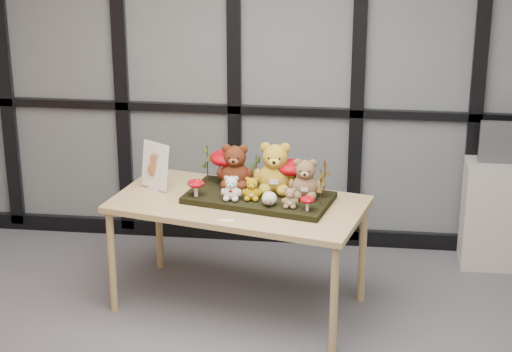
# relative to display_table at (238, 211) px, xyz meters

# --- Properties ---
(room_shell) EXTENTS (5.00, 5.00, 5.00)m
(room_shell) POSITION_rel_display_table_xyz_m (0.28, -1.40, 1.00)
(room_shell) COLOR #BBB8B0
(room_shell) RESTS_ON floor
(glass_partition) EXTENTS (4.90, 0.06, 2.78)m
(glass_partition) POSITION_rel_display_table_xyz_m (0.28, 1.07, 0.73)
(glass_partition) COLOR #2D383F
(glass_partition) RESTS_ON floor
(display_table) EXTENTS (1.74, 1.15, 0.75)m
(display_table) POSITION_rel_display_table_xyz_m (0.00, 0.00, 0.00)
(display_table) COLOR tan
(display_table) RESTS_ON floor
(diorama_tray) EXTENTS (1.00, 0.66, 0.04)m
(diorama_tray) POSITION_rel_display_table_xyz_m (0.13, 0.03, 0.09)
(diorama_tray) COLOR black
(diorama_tray) RESTS_ON display_table
(bear_pooh_yellow) EXTENTS (0.33, 0.31, 0.36)m
(bear_pooh_yellow) POSITION_rel_display_table_xyz_m (0.23, 0.11, 0.29)
(bear_pooh_yellow) COLOR #B89024
(bear_pooh_yellow) RESTS_ON diorama_tray
(bear_brown_medium) EXTENTS (0.29, 0.27, 0.32)m
(bear_brown_medium) POSITION_rel_display_table_xyz_m (-0.04, 0.17, 0.26)
(bear_brown_medium) COLOR #4F1F0F
(bear_brown_medium) RESTS_ON diorama_tray
(bear_tan_back) EXTENTS (0.25, 0.24, 0.28)m
(bear_tan_back) POSITION_rel_display_table_xyz_m (0.43, 0.04, 0.25)
(bear_tan_back) COLOR brown
(bear_tan_back) RESTS_ON diorama_tray
(bear_small_yellow) EXTENTS (0.15, 0.14, 0.16)m
(bear_small_yellow) POSITION_rel_display_table_xyz_m (0.10, -0.05, 0.19)
(bear_small_yellow) COLOR #AA840B
(bear_small_yellow) RESTS_ON diorama_tray
(bear_white_bow) EXTENTS (0.16, 0.15, 0.17)m
(bear_white_bow) POSITION_rel_display_table_xyz_m (-0.03, -0.06, 0.19)
(bear_white_bow) COLOR silver
(bear_white_bow) RESTS_ON diorama_tray
(bear_beige_small) EXTENTS (0.13, 0.12, 0.14)m
(bear_beige_small) POSITION_rel_display_table_xyz_m (0.35, -0.15, 0.18)
(bear_beige_small) COLOR #8F6A49
(bear_beige_small) RESTS_ON diorama_tray
(plush_cream_hedgehog) EXTENTS (0.09, 0.08, 0.10)m
(plush_cream_hedgehog) POSITION_rel_display_table_xyz_m (0.21, -0.13, 0.15)
(plush_cream_hedgehog) COLOR silver
(plush_cream_hedgehog) RESTS_ON diorama_tray
(mushroom_back_left) EXTENTS (0.22, 0.22, 0.25)m
(mushroom_back_left) POSITION_rel_display_table_xyz_m (-0.11, 0.23, 0.23)
(mushroom_back_left) COLOR #8F040A
(mushroom_back_left) RESTS_ON diorama_tray
(mushroom_back_right) EXTENTS (0.21, 0.21, 0.23)m
(mushroom_back_right) POSITION_rel_display_table_xyz_m (0.33, 0.13, 0.22)
(mushroom_back_right) COLOR #8F040A
(mushroom_back_right) RESTS_ON diorama_tray
(mushroom_front_left) EXTENTS (0.11, 0.11, 0.12)m
(mushroom_front_left) POSITION_rel_display_table_xyz_m (-0.27, -0.04, 0.17)
(mushroom_front_left) COLOR #8F040A
(mushroom_front_left) RESTS_ON diorama_tray
(mushroom_front_right) EXTENTS (0.09, 0.09, 0.10)m
(mushroom_front_right) POSITION_rel_display_table_xyz_m (0.46, -0.20, 0.16)
(mushroom_front_right) COLOR #8F040A
(mushroom_front_right) RESTS_ON diorama_tray
(sprig_green_far_left) EXTENTS (0.05, 0.05, 0.25)m
(sprig_green_far_left) POSITION_rel_display_table_xyz_m (-0.24, 0.24, 0.23)
(sprig_green_far_left) COLOR #1F3A0D
(sprig_green_far_left) RESTS_ON diorama_tray
(sprig_green_mid_left) EXTENTS (0.05, 0.05, 0.25)m
(sprig_green_mid_left) POSITION_rel_display_table_xyz_m (-0.05, 0.25, 0.23)
(sprig_green_mid_left) COLOR #1F3A0D
(sprig_green_mid_left) RESTS_ON diorama_tray
(sprig_dry_far_right) EXTENTS (0.05, 0.05, 0.25)m
(sprig_dry_far_right) POSITION_rel_display_table_xyz_m (0.55, 0.03, 0.23)
(sprig_dry_far_right) COLOR brown
(sprig_dry_far_right) RESTS_ON diorama_tray
(sprig_dry_mid_right) EXTENTS (0.05, 0.05, 0.24)m
(sprig_dry_mid_right) POSITION_rel_display_table_xyz_m (0.53, -0.09, 0.22)
(sprig_dry_mid_right) COLOR brown
(sprig_dry_mid_right) RESTS_ON diorama_tray
(sprig_green_centre) EXTENTS (0.05, 0.05, 0.20)m
(sprig_green_centre) POSITION_rel_display_table_xyz_m (0.09, 0.22, 0.21)
(sprig_green_centre) COLOR #1F3A0D
(sprig_green_centre) RESTS_ON diorama_tray
(sign_holder) EXTENTS (0.22, 0.16, 0.32)m
(sign_holder) POSITION_rel_display_table_xyz_m (-0.57, 0.16, 0.22)
(sign_holder) COLOR silver
(sign_holder) RESTS_ON display_table
(label_card) EXTENTS (0.09, 0.03, 0.00)m
(label_card) POSITION_rel_display_table_xyz_m (-0.03, -0.32, 0.07)
(label_card) COLOR white
(label_card) RESTS_ON display_table
(cabinet) EXTENTS (0.58, 0.34, 0.78)m
(cabinet) POSITION_rel_display_table_xyz_m (1.81, 0.86, -0.29)
(cabinet) COLOR #B0A79D
(cabinet) RESTS_ON floor
(monitor) EXTENTS (0.43, 0.04, 0.30)m
(monitor) POSITION_rel_display_table_xyz_m (1.81, 0.88, 0.24)
(monitor) COLOR #494C50
(monitor) RESTS_ON cabinet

